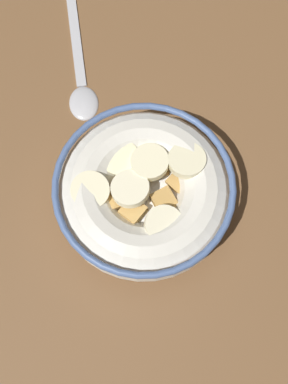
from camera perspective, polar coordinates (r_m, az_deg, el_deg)
ground_plane at (r=45.48cm, az=0.00°, el=-1.51°), size 137.17×137.17×2.00cm
cereal_bowl at (r=41.89cm, az=-0.03°, el=-0.08°), size 15.66×15.66×5.36cm
spoon at (r=49.83cm, az=-7.62°, el=13.34°), size 14.31×10.85×0.80cm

